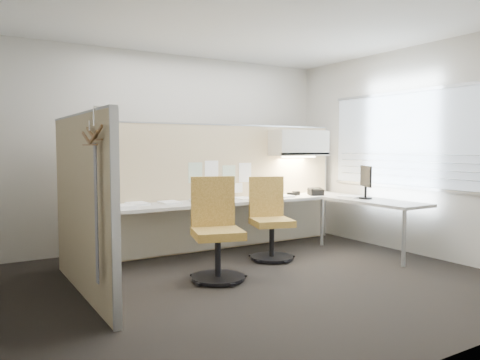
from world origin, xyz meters
TOP-DOWN VIEW (x-y plane):
  - floor at (0.00, 0.00)m, footprint 5.50×4.50m
  - ceiling at (0.00, 0.00)m, footprint 5.50×4.50m
  - wall_back at (0.00, 2.25)m, footprint 5.50×0.02m
  - wall_front at (0.00, -2.25)m, footprint 5.50×0.02m
  - wall_right at (2.75, 0.00)m, footprint 0.02×4.50m
  - window_pane at (2.73, 0.00)m, footprint 0.01×2.80m
  - partition_back at (0.55, 1.60)m, footprint 4.10×0.06m
  - partition_left at (-1.50, 0.50)m, footprint 0.06×2.20m
  - desk at (0.93, 1.13)m, footprint 4.00×2.07m
  - overhead_bin at (1.90, 1.39)m, footprint 0.90×0.36m
  - task_light_strip at (1.90, 1.39)m, footprint 0.60×0.06m
  - pinned_papers at (0.63, 1.57)m, footprint 1.01×0.00m
  - poster at (-1.05, 1.57)m, footprint 0.28×0.00m
  - chair_left at (-0.13, 0.29)m, footprint 0.64×0.66m
  - chair_right at (0.91, 0.75)m, footprint 0.61×0.62m
  - monitor at (2.30, 0.41)m, footprint 0.24×0.39m
  - phone at (2.03, 1.15)m, footprint 0.26×0.25m
  - stapler at (1.68, 1.28)m, footprint 0.14×0.09m
  - tape_dispenser at (1.79, 1.31)m, footprint 0.10×0.06m
  - coat_hook at (-1.58, -0.29)m, footprint 0.18×0.49m
  - paper_stack_0 at (-0.87, 1.22)m, footprint 0.26×0.32m
  - paper_stack_1 at (-0.22, 1.35)m, footprint 0.23×0.30m
  - paper_stack_2 at (0.15, 1.20)m, footprint 0.26×0.32m
  - paper_stack_3 at (0.86, 1.33)m, footprint 0.25×0.32m
  - paper_stack_4 at (1.48, 1.23)m, footprint 0.27×0.33m
  - paper_stack_5 at (2.26, 0.66)m, footprint 0.28×0.34m
  - paper_stack_6 at (-0.62, 1.43)m, footprint 0.24×0.31m

SIDE VIEW (x-z plane):
  - floor at x=0.00m, z-range -0.01..0.00m
  - chair_right at x=0.91m, z-range -0.03..1.01m
  - chair_left at x=-0.13m, z-range -0.04..1.07m
  - desk at x=0.93m, z-range 0.24..0.97m
  - paper_stack_3 at x=0.86m, z-range 0.73..0.74m
  - paper_stack_5 at x=2.26m, z-range 0.73..0.75m
  - paper_stack_4 at x=1.48m, z-range 0.73..0.75m
  - paper_stack_1 at x=-0.22m, z-range 0.73..0.75m
  - paper_stack_6 at x=-0.62m, z-range 0.73..0.76m
  - paper_stack_0 at x=-0.87m, z-range 0.73..0.76m
  - paper_stack_2 at x=0.15m, z-range 0.73..0.77m
  - stapler at x=1.68m, z-range 0.73..0.78m
  - tape_dispenser at x=1.79m, z-range 0.73..0.79m
  - phone at x=2.03m, z-range 0.72..0.84m
  - partition_back at x=0.55m, z-range 0.00..1.75m
  - partition_left at x=-1.50m, z-range 0.00..1.75m
  - monitor at x=2.30m, z-range 0.77..1.22m
  - pinned_papers at x=0.63m, z-range 0.80..1.27m
  - task_light_strip at x=1.90m, z-range 1.29..1.31m
  - wall_back at x=0.00m, z-range 0.00..2.80m
  - wall_front at x=0.00m, z-range 0.00..2.80m
  - wall_right at x=2.75m, z-range 0.00..2.80m
  - coat_hook at x=-1.58m, z-range 0.68..2.13m
  - poster at x=-1.05m, z-range 1.24..1.59m
  - overhead_bin at x=1.90m, z-range 1.32..1.70m
  - window_pane at x=2.73m, z-range 0.90..2.20m
  - ceiling at x=0.00m, z-range 2.80..2.81m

